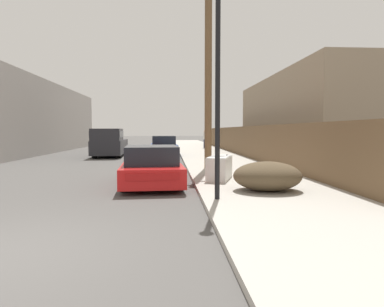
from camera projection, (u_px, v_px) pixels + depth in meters
The scene contains 12 objects.
sidewalk_curb at pixel (204, 151), 28.56m from camera, with size 4.20×63.00×0.12m, color #ADA89E.
discarded_fridge at pixel (220, 168), 11.53m from camera, with size 1.12×1.76×0.80m.
parked_sports_car_red at pixel (152, 167), 11.09m from camera, with size 2.11×4.38×1.28m.
car_parked_mid at pixel (164, 147), 22.69m from camera, with size 1.88×4.13×1.42m.
pickup_truck at pixel (109, 143), 23.32m from camera, with size 2.16×5.93×1.89m.
utility_pole at pixel (208, 63), 14.62m from camera, with size 1.80×0.31×8.88m.
street_lamp at pixel (218, 79), 8.03m from camera, with size 0.26×0.26×4.92m.
brush_pile at pixel (267, 176), 9.35m from camera, with size 1.88×1.59×0.80m.
wooden_fence at pixel (236, 140), 24.88m from camera, with size 0.08×36.66×1.91m, color brown.
building_left_block at pixel (18, 118), 28.35m from camera, with size 7.00×22.91×5.54m, color gray.
building_right_house at pixel (314, 118), 22.36m from camera, with size 6.00×15.70×5.23m, color gray.
pedestrian at pixel (205, 139), 32.00m from camera, with size 0.34×0.34×1.72m.
Camera 1 is at (2.40, -4.88, 1.76)m, focal length 32.00 mm.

